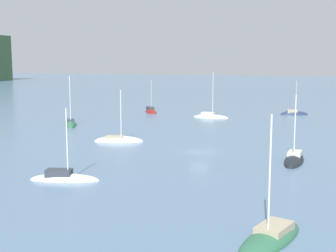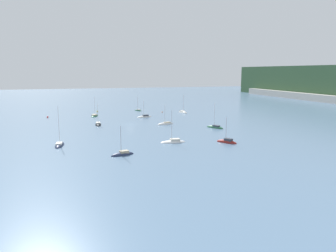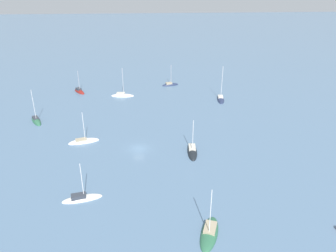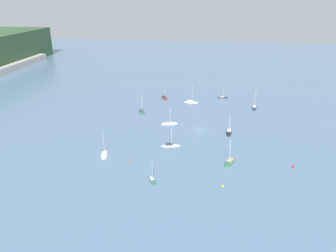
% 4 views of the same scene
% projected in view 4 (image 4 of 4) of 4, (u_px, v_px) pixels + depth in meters
% --- Properties ---
extents(ground_plane, '(600.00, 600.00, 0.00)m').
position_uv_depth(ground_plane, '(199.00, 129.00, 145.66)').
color(ground_plane, slate).
extents(sailboat_0, '(3.52, 8.19, 10.67)m').
position_uv_depth(sailboat_0, '(191.00, 102.00, 181.86)').
color(sailboat_0, white).
rests_on(sailboat_0, ground_plane).
extents(sailboat_1, '(3.67, 7.86, 8.58)m').
position_uv_depth(sailboat_1, '(170.00, 146.00, 129.33)').
color(sailboat_1, white).
rests_on(sailboat_1, ground_plane).
extents(sailboat_2, '(7.76, 5.47, 10.68)m').
position_uv_depth(sailboat_2, '(142.00, 112.00, 166.30)').
color(sailboat_2, '#2D6647').
rests_on(sailboat_2, ground_plane).
extents(sailboat_3, '(9.01, 5.50, 9.97)m').
position_uv_depth(sailboat_3, '(229.00, 162.00, 116.71)').
color(sailboat_3, '#2D6647').
rests_on(sailboat_3, ground_plane).
extents(sailboat_4, '(8.67, 2.98, 9.50)m').
position_uv_depth(sailboat_4, '(229.00, 133.00, 141.77)').
color(sailboat_4, black).
rests_on(sailboat_4, ground_plane).
extents(sailboat_5, '(5.85, 4.11, 8.56)m').
position_uv_depth(sailboat_5, '(152.00, 181.00, 105.10)').
color(sailboat_5, '#2D6647').
rests_on(sailboat_5, ground_plane).
extents(sailboat_6, '(7.88, 3.95, 10.57)m').
position_uv_depth(sailboat_6, '(105.00, 155.00, 122.15)').
color(sailboat_6, white).
rests_on(sailboat_6, ground_plane).
extents(sailboat_7, '(8.83, 3.51, 12.47)m').
position_uv_depth(sailboat_7, '(254.00, 108.00, 172.35)').
color(sailboat_7, '#232D4C').
rests_on(sailboat_7, ground_plane).
extents(sailboat_8, '(3.60, 6.68, 8.71)m').
position_uv_depth(sailboat_8, '(223.00, 98.00, 189.71)').
color(sailboat_8, '#232D4C').
rests_on(sailboat_8, ground_plane).
extents(sailboat_9, '(6.67, 5.48, 8.84)m').
position_uv_depth(sailboat_9, '(164.00, 98.00, 188.65)').
color(sailboat_9, maroon).
rests_on(sailboat_9, ground_plane).
extents(sailboat_10, '(4.13, 8.07, 9.06)m').
position_uv_depth(sailboat_10, '(169.00, 124.00, 151.49)').
color(sailboat_10, white).
rests_on(sailboat_10, ground_plane).
extents(mooring_buoy_0, '(0.57, 0.57, 0.57)m').
position_uv_depth(mooring_buoy_0, '(129.00, 160.00, 117.58)').
color(mooring_buoy_0, orange).
rests_on(mooring_buoy_0, ground_plane).
extents(mooring_buoy_1, '(0.81, 0.81, 0.81)m').
position_uv_depth(mooring_buoy_1, '(293.00, 166.00, 113.43)').
color(mooring_buoy_1, red).
rests_on(mooring_buoy_1, ground_plane).
extents(mooring_buoy_2, '(0.78, 0.78, 0.78)m').
position_uv_depth(mooring_buoy_2, '(223.00, 186.00, 101.65)').
color(mooring_buoy_2, yellow).
rests_on(mooring_buoy_2, ground_plane).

